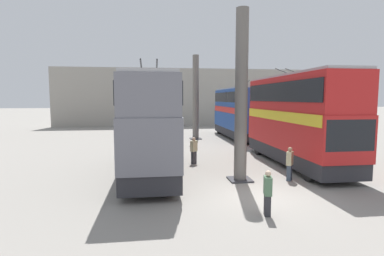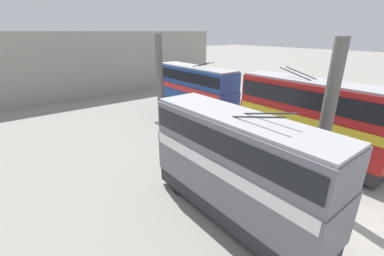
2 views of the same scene
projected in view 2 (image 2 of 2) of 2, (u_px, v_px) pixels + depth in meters
ground_plane at (364, 224)px, 11.73m from camera, size 240.00×240.00×0.00m
depot_back_wall at (102, 65)px, 33.90m from camera, size 0.50×36.00×8.27m
support_column_near at (325, 129)px, 12.20m from camera, size 1.08×1.08×8.09m
support_column_far at (160, 82)px, 23.24m from camera, size 1.08×1.08×8.09m
bus_left_near at (309, 115)px, 17.18m from camera, size 9.96×2.54×5.96m
bus_left_far at (194, 88)px, 26.35m from camera, size 10.27×2.54×5.62m
bus_right_far at (236, 162)px, 11.33m from camera, size 9.06×2.54×5.64m
person_by_right_row at (235, 164)px, 15.25m from camera, size 0.46×0.47×1.62m
person_by_left_row at (341, 172)px, 14.39m from camera, size 0.48×0.45×1.63m
oil_drum at (167, 137)px, 20.18m from camera, size 0.66×0.66×0.93m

